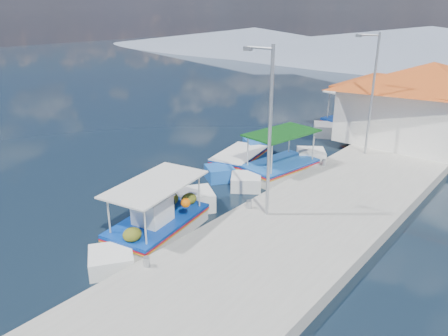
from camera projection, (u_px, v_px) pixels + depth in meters
The scene contains 10 objects.
ground at pixel (143, 209), 16.98m from camera, with size 160.00×160.00×0.00m, color black.
quay at pixel (346, 195), 17.67m from camera, with size 5.00×44.00×0.50m, color #A09E96.
bollards at pixel (294, 179), 18.25m from camera, with size 0.20×17.20×0.30m.
main_caique at pixel (160, 223), 14.98m from camera, with size 2.75×6.59×2.21m.
caique_green_canopy at pixel (281, 168), 20.30m from camera, with size 2.58×6.38×2.42m.
caique_blue_hull at pixel (241, 160), 21.62m from camera, with size 2.56×5.87×1.07m.
caique_far at pixel (357, 121), 28.18m from camera, with size 3.79×7.87×2.86m.
harbor_building at pixel (428, 102), 23.07m from camera, with size 10.49×10.49×4.40m.
lamp_post_near at pixel (268, 125), 14.35m from camera, with size 1.21×0.14×6.00m.
lamp_post_far at pixel (371, 88), 20.82m from camera, with size 1.21×0.14×6.00m.
Camera 1 is at (12.28, -9.67, 7.57)m, focal length 33.99 mm.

